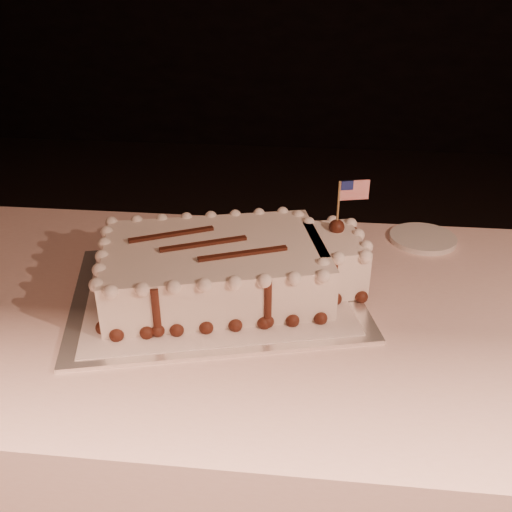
# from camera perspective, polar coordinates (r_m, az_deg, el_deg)

# --- Properties ---
(banquet_table) EXTENTS (2.40, 0.80, 0.75)m
(banquet_table) POSITION_cam_1_polar(r_m,az_deg,el_deg) (1.35, 11.03, -18.90)
(banquet_table) COLOR beige
(banquet_table) RESTS_ON ground
(cake_board) EXTENTS (0.64, 0.54, 0.01)m
(cake_board) POSITION_cam_1_polar(r_m,az_deg,el_deg) (1.13, -4.03, -3.60)
(cake_board) COLOR white
(cake_board) RESTS_ON banquet_table
(doily) EXTENTS (0.57, 0.49, 0.00)m
(doily) POSITION_cam_1_polar(r_m,az_deg,el_deg) (1.13, -4.04, -3.38)
(doily) COLOR silver
(doily) RESTS_ON cake_board
(sheet_cake) EXTENTS (0.54, 0.38, 0.21)m
(sheet_cake) POSITION_cam_1_polar(r_m,az_deg,el_deg) (1.11, -2.62, -1.04)
(sheet_cake) COLOR white
(sheet_cake) RESTS_ON doily
(side_plate) EXTENTS (0.15, 0.15, 0.01)m
(side_plate) POSITION_cam_1_polar(r_m,az_deg,el_deg) (1.39, 16.35, 1.70)
(side_plate) COLOR silver
(side_plate) RESTS_ON banquet_table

